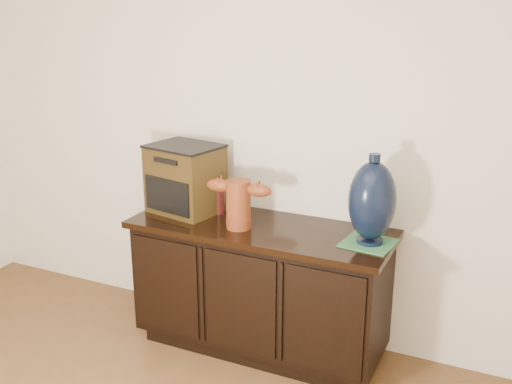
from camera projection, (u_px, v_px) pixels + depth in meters
The scene contains 6 objects.
sideboard at pixel (260, 287), 3.40m from camera, with size 1.46×0.56×0.75m.
terracotta_vessel at pixel (238, 201), 3.21m from camera, with size 0.38×0.14×0.27m.
tv_radio at pixel (185, 179), 3.47m from camera, with size 0.45×0.39×0.40m.
green_mat at pixel (369, 243), 3.04m from camera, with size 0.25×0.25×0.01m, color #327041.
lamp_base at pixel (372, 201), 2.97m from camera, with size 0.26×0.26×0.46m.
spray_can at pixel (219, 199), 3.46m from camera, with size 0.06×0.06×0.18m.
Camera 1 is at (1.29, -0.57, 1.92)m, focal length 42.00 mm.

